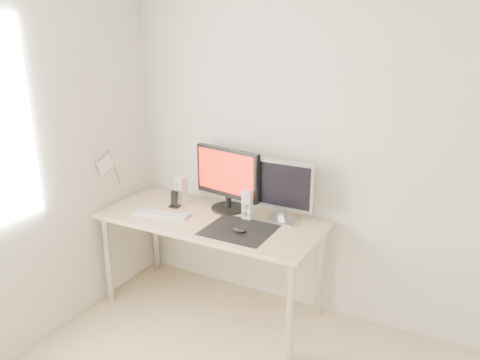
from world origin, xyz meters
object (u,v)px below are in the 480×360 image
(speaker_right, at_px, (248,204))
(phone_dock, at_px, (174,202))
(mouse, at_px, (240,229))
(second_monitor, at_px, (283,188))
(main_monitor, at_px, (227,177))
(desk, at_px, (211,228))
(speaker_left, at_px, (181,190))
(keyboard, at_px, (161,214))

(speaker_right, xyz_separation_m, phone_dock, (-0.59, -0.07, -0.07))
(mouse, distance_m, speaker_right, 0.27)
(mouse, distance_m, second_monitor, 0.42)
(main_monitor, height_order, second_monitor, main_monitor)
(desk, xyz_separation_m, speaker_left, (-0.35, 0.15, 0.18))
(speaker_left, xyz_separation_m, keyboard, (0.01, -0.27, -0.10))
(desk, bearing_deg, main_monitor, 79.72)
(speaker_right, bearing_deg, desk, -154.50)
(second_monitor, bearing_deg, phone_dock, -170.58)
(second_monitor, bearing_deg, desk, -158.63)
(speaker_left, bearing_deg, phone_dock, -87.95)
(mouse, xyz_separation_m, phone_dock, (-0.65, 0.18, 0.02))
(mouse, height_order, desk, mouse)
(second_monitor, distance_m, phone_dock, 0.85)
(mouse, bearing_deg, second_monitor, 61.53)
(speaker_right, distance_m, keyboard, 0.64)
(speaker_right, height_order, phone_dock, speaker_right)
(mouse, distance_m, main_monitor, 0.48)
(desk, xyz_separation_m, main_monitor, (0.03, 0.19, 0.33))
(desk, height_order, speaker_left, speaker_left)
(desk, height_order, keyboard, keyboard)
(second_monitor, xyz_separation_m, speaker_left, (-0.82, -0.04, -0.14))
(phone_dock, bearing_deg, keyboard, -88.12)
(speaker_left, bearing_deg, desk, -22.86)
(keyboard, bearing_deg, desk, 20.43)
(second_monitor, relative_size, speaker_right, 2.14)
(main_monitor, bearing_deg, second_monitor, -0.74)
(mouse, relative_size, speaker_right, 0.50)
(desk, xyz_separation_m, keyboard, (-0.34, -0.13, 0.09))
(mouse, xyz_separation_m, main_monitor, (-0.27, 0.32, 0.23))
(mouse, height_order, main_monitor, main_monitor)
(main_monitor, relative_size, keyboard, 1.26)
(speaker_left, xyz_separation_m, speaker_right, (0.59, -0.03, 0.00))
(keyboard, bearing_deg, second_monitor, 20.98)
(speaker_right, bearing_deg, main_monitor, 160.03)
(speaker_right, relative_size, phone_dock, 1.63)
(main_monitor, relative_size, phone_dock, 4.26)
(main_monitor, xyz_separation_m, keyboard, (-0.37, -0.32, -0.25))
(desk, relative_size, second_monitor, 3.55)
(second_monitor, distance_m, speaker_right, 0.28)
(mouse, distance_m, desk, 0.34)
(second_monitor, relative_size, phone_dock, 3.50)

